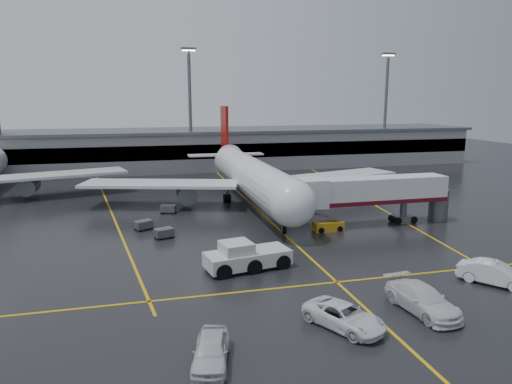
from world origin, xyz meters
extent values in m
plane|color=black|center=(0.00, 0.00, 0.00)|extent=(220.00, 220.00, 0.00)
cube|color=gold|center=(0.00, 0.00, 0.01)|extent=(0.25, 90.00, 0.02)
cube|color=gold|center=(0.00, -22.00, 0.01)|extent=(60.00, 0.25, 0.02)
cube|color=gold|center=(-20.00, 10.00, 0.01)|extent=(9.99, 69.35, 0.02)
cube|color=gold|center=(18.00, 10.00, 0.01)|extent=(7.57, 69.64, 0.02)
cube|color=gray|center=(0.00, 48.00, 4.00)|extent=(120.00, 18.00, 8.00)
cube|color=black|center=(0.00, 39.20, 4.50)|extent=(120.00, 0.40, 3.00)
cube|color=#595B60|center=(0.00, 48.00, 8.30)|extent=(122.00, 19.00, 0.60)
cylinder|color=#595B60|center=(-5.00, 42.00, 12.50)|extent=(0.70, 0.70, 25.00)
cube|color=#595B60|center=(-5.00, 42.00, 25.20)|extent=(3.00, 1.20, 0.50)
cube|color=#FFE5B2|center=(-5.00, 42.00, 24.90)|extent=(2.60, 0.90, 0.20)
cylinder|color=#595B60|center=(40.00, 42.00, 12.50)|extent=(0.70, 0.70, 25.00)
cube|color=#595B60|center=(40.00, 42.00, 25.20)|extent=(3.00, 1.20, 0.50)
cube|color=#FFE5B2|center=(40.00, 42.00, 24.90)|extent=(2.60, 0.90, 0.20)
cylinder|color=silver|center=(0.00, 8.00, 4.20)|extent=(5.20, 36.00, 5.20)
sphere|color=silver|center=(0.00, -10.00, 4.20)|extent=(5.20, 5.20, 5.20)
cone|color=silver|center=(0.00, 29.00, 4.80)|extent=(4.94, 8.00, 4.94)
cube|color=#950D09|center=(0.00, 30.00, 9.70)|extent=(0.50, 5.50, 8.50)
cube|color=silver|center=(0.00, 29.00, 5.00)|extent=(14.00, 3.00, 0.25)
cube|color=silver|center=(-13.00, 10.00, 3.40)|extent=(22.80, 11.83, 0.40)
cube|color=silver|center=(13.00, 10.00, 3.40)|extent=(22.80, 11.83, 0.40)
cylinder|color=#595B60|center=(-9.50, 9.00, 2.00)|extent=(2.60, 4.50, 2.60)
cylinder|color=#595B60|center=(9.50, 9.00, 2.00)|extent=(2.60, 4.50, 2.60)
cylinder|color=#595B60|center=(0.00, -7.00, 1.00)|extent=(0.56, 0.56, 2.00)
cylinder|color=#595B60|center=(-3.20, 11.00, 1.00)|extent=(0.56, 0.56, 2.00)
cylinder|color=#595B60|center=(3.20, 11.00, 1.00)|extent=(0.56, 0.56, 2.00)
cylinder|color=black|center=(0.00, -7.00, 0.45)|extent=(0.40, 1.10, 1.10)
cylinder|color=black|center=(-3.20, 11.00, 0.55)|extent=(1.00, 1.40, 1.40)
cylinder|color=black|center=(3.20, 11.00, 0.55)|extent=(1.00, 1.40, 1.40)
cube|color=silver|center=(-29.00, 22.00, 3.40)|extent=(22.80, 11.83, 0.40)
cylinder|color=#595B60|center=(-32.50, 21.00, 2.00)|extent=(2.60, 4.50, 2.60)
cube|color=silver|center=(12.00, -6.00, 4.40)|extent=(18.00, 3.20, 3.00)
cube|color=#510917|center=(12.00, -6.00, 3.10)|extent=(18.00, 3.30, 0.50)
cube|color=silver|center=(3.80, -6.00, 4.40)|extent=(3.00, 3.40, 3.30)
cylinder|color=#595B60|center=(16.00, -6.00, 1.50)|extent=(0.80, 0.80, 3.00)
cube|color=#595B60|center=(16.00, -6.00, 0.45)|extent=(2.60, 1.60, 0.90)
cylinder|color=#595B60|center=(21.00, -6.00, 2.00)|extent=(2.40, 2.40, 4.00)
cylinder|color=black|center=(14.90, -6.00, 0.45)|extent=(0.90, 1.80, 0.90)
cylinder|color=black|center=(17.10, -6.00, 0.45)|extent=(0.90, 1.80, 0.90)
cube|color=silver|center=(-6.57, -16.98, 0.99)|extent=(8.15, 4.42, 1.32)
cube|color=silver|center=(-7.65, -17.18, 2.10)|extent=(3.08, 3.08, 1.10)
cube|color=black|center=(-7.65, -17.18, 2.10)|extent=(2.77, 2.77, 0.99)
cylinder|color=black|center=(-9.39, -17.49, 0.61)|extent=(2.00, 3.51, 1.43)
cylinder|color=black|center=(-6.57, -16.98, 0.61)|extent=(2.00, 3.51, 1.43)
cylinder|color=black|center=(-3.75, -16.46, 0.61)|extent=(2.00, 3.51, 1.43)
cube|color=#C48614|center=(5.45, -7.16, 0.54)|extent=(3.60, 1.60, 1.08)
cube|color=#595B60|center=(5.45, -7.16, 1.58)|extent=(3.45, 1.01, 1.24)
cylinder|color=black|center=(4.27, -7.20, 0.30)|extent=(0.75, 1.70, 0.69)
cylinder|color=black|center=(6.63, -7.12, 0.30)|extent=(0.75, 1.70, 0.69)
imported|color=white|center=(-2.79, -29.44, 0.81)|extent=(5.14, 6.44, 1.63)
imported|color=silver|center=(3.75, -28.59, 0.95)|extent=(3.35, 6.81, 1.90)
imported|color=silver|center=(12.57, -25.60, 0.95)|extent=(5.12, 5.81, 1.90)
imported|color=silver|center=(-12.19, -31.62, 0.85)|extent=(3.17, 5.35, 1.71)
cube|color=#595B60|center=(-13.45, -5.46, 0.65)|extent=(2.33, 1.91, 0.90)
cylinder|color=black|center=(-14.03, -6.21, 0.18)|extent=(0.40, 0.20, 0.40)
cylinder|color=black|center=(-12.53, -5.66, 0.18)|extent=(0.40, 0.20, 0.40)
cylinder|color=black|center=(-14.38, -5.27, 0.18)|extent=(0.40, 0.20, 0.40)
cylinder|color=black|center=(-12.88, -4.72, 0.18)|extent=(0.40, 0.20, 0.40)
cube|color=#595B60|center=(-15.60, -1.42, 0.65)|extent=(2.38, 2.10, 0.90)
cylinder|color=black|center=(-16.06, -2.24, 0.18)|extent=(0.40, 0.20, 0.40)
cylinder|color=black|center=(-14.66, -1.47, 0.18)|extent=(0.40, 0.20, 0.40)
cylinder|color=black|center=(-16.55, -1.37, 0.18)|extent=(0.40, 0.20, 0.40)
cylinder|color=black|center=(-15.14, -0.59, 0.18)|extent=(0.40, 0.20, 0.40)
cube|color=#595B60|center=(-12.22, 6.16, 0.65)|extent=(2.30, 1.85, 0.90)
cylinder|color=black|center=(-13.14, 5.93, 0.18)|extent=(0.40, 0.20, 0.40)
cylinder|color=black|center=(-11.61, 5.44, 0.18)|extent=(0.40, 0.20, 0.40)
cylinder|color=black|center=(-12.83, 6.88, 0.18)|extent=(0.40, 0.20, 0.40)
cylinder|color=black|center=(-11.31, 6.40, 0.18)|extent=(0.40, 0.20, 0.40)
camera|label=1|loc=(-15.69, -56.14, 15.21)|focal=32.57mm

